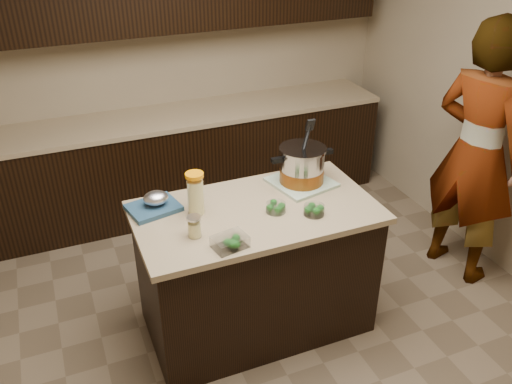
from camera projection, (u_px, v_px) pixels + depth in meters
ground_plane at (256, 322)px, 3.70m from camera, size 4.00×4.00×0.00m
room_shell at (256, 77)px, 2.85m from camera, size 4.04×4.04×2.72m
back_cabinets at (179, 107)px, 4.63m from camera, size 3.60×0.63×2.33m
island at (256, 269)px, 3.47m from camera, size 1.46×0.81×0.90m
dish_towel at (301, 182)px, 3.53m from camera, size 0.43×0.43×0.02m
stock_pot at (302, 167)px, 3.47m from camera, size 0.42×0.31×0.43m
lemonade_pitcher at (196, 195)px, 3.16m from camera, size 0.13×0.13×0.26m
mason_jar at (194, 227)px, 2.98m from camera, size 0.08×0.08×0.13m
broccoli_tub_left at (276, 208)px, 3.22m from camera, size 0.15×0.15×0.06m
broccoli_tub_right at (314, 210)px, 3.19m from camera, size 0.16×0.16×0.06m
broccoli_tub_rect at (230, 242)px, 2.90m from camera, size 0.20×0.16×0.07m
blue_tray at (155, 204)px, 3.23m from camera, size 0.34×0.29×0.11m
person at (477, 154)px, 3.78m from camera, size 0.62×0.79×1.92m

